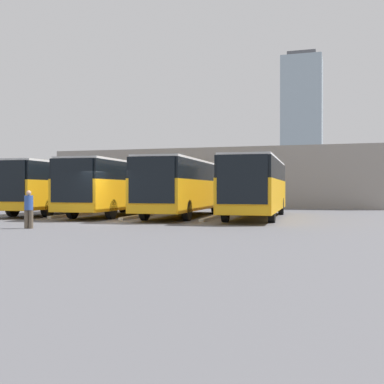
% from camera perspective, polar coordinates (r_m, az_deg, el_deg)
% --- Properties ---
extents(ground_plane, '(600.00, 600.00, 0.00)m').
position_cam_1_polar(ground_plane, '(23.74, -10.23, -3.56)').
color(ground_plane, '#5B5B60').
extents(bus_0, '(3.23, 11.91, 3.27)m').
position_cam_1_polar(bus_0, '(27.08, 7.66, 0.79)').
color(bus_0, orange).
rests_on(bus_0, ground_plane).
extents(curb_divider_0, '(0.53, 5.07, 0.15)m').
position_cam_1_polar(curb_divider_0, '(25.87, 2.32, -3.06)').
color(curb_divider_0, '#B2B2AD').
rests_on(curb_divider_0, ground_plane).
extents(bus_1, '(3.23, 11.91, 3.27)m').
position_cam_1_polar(bus_1, '(28.09, -1.00, 0.78)').
color(bus_1, orange).
rests_on(bus_1, ground_plane).
extents(curb_divider_1, '(0.53, 5.07, 0.15)m').
position_cam_1_polar(curb_divider_1, '(27.27, -6.43, -2.89)').
color(curb_divider_1, '#B2B2AD').
rests_on(curb_divider_1, ground_plane).
extents(bus_2, '(3.23, 11.91, 3.27)m').
position_cam_1_polar(bus_2, '(29.79, -8.80, 0.76)').
color(bus_2, orange).
rests_on(bus_2, ground_plane).
extents(curb_divider_2, '(0.53, 5.07, 0.15)m').
position_cam_1_polar(curb_divider_2, '(29.32, -14.06, -2.67)').
color(curb_divider_2, '#B2B2AD').
rests_on(curb_divider_2, ground_plane).
extents(bus_3, '(3.23, 11.91, 3.27)m').
position_cam_1_polar(bus_3, '(32.36, -15.21, 0.72)').
color(bus_3, orange).
rests_on(bus_3, ground_plane).
extents(pedestrian, '(0.42, 0.42, 1.56)m').
position_cam_1_polar(pedestrian, '(20.82, -18.79, -1.81)').
color(pedestrian, brown).
rests_on(pedestrian, ground_plane).
extents(station_building, '(28.95, 15.83, 5.14)m').
position_cam_1_polar(station_building, '(47.05, 3.75, 1.56)').
color(station_building, gray).
rests_on(station_building, ground_plane).
extents(office_tower, '(19.69, 19.69, 69.41)m').
position_cam_1_polar(office_tower, '(249.90, 12.92, 7.84)').
color(office_tower, '#93A8B7').
rests_on(office_tower, ground_plane).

